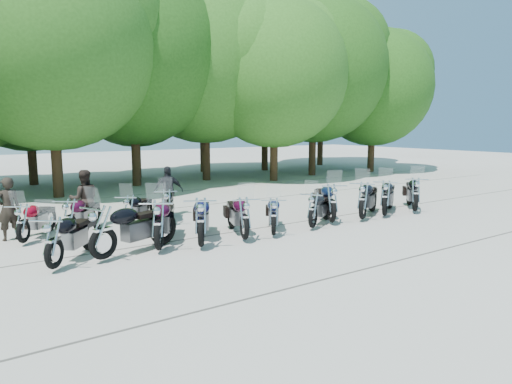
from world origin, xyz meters
TOP-DOWN VIEW (x-y plane):
  - ground at (0.00, 0.00)m, footprint 90.00×90.00m
  - tree_3 at (-3.57, 11.24)m, footprint 8.70×8.70m
  - tree_4 at (0.54, 13.09)m, footprint 9.13×9.13m
  - tree_5 at (4.61, 13.20)m, footprint 9.04×9.04m
  - tree_6 at (7.55, 10.82)m, footprint 8.00×8.00m
  - tree_7 at (11.20, 11.78)m, footprint 8.79×8.79m
  - tree_8 at (15.83, 11.20)m, footprint 7.53×7.53m
  - tree_11 at (-3.76, 16.43)m, footprint 7.56×7.56m
  - tree_12 at (1.80, 16.47)m, footprint 7.88×7.88m
  - tree_13 at (6.69, 17.47)m, footprint 8.31×8.31m
  - tree_14 at (10.68, 16.09)m, footprint 8.02×8.02m
  - tree_15 at (16.61, 17.02)m, footprint 9.67×9.67m
  - motorcycle_0 at (-5.75, 0.55)m, footprint 2.02×2.25m
  - motorcycle_1 at (-4.71, 0.63)m, footprint 2.68×1.69m
  - motorcycle_2 at (-3.39, 0.65)m, footprint 1.99×2.59m
  - motorcycle_3 at (-2.41, 0.37)m, footprint 1.96×2.63m
  - motorcycle_4 at (-1.14, 0.37)m, footprint 1.51×2.49m
  - motorcycle_5 at (-0.21, 0.34)m, footprint 1.83×2.16m
  - motorcycle_6 at (1.28, 0.42)m, footprint 2.23×1.75m
  - motorcycle_7 at (2.25, 0.65)m, footprint 1.92×2.59m
  - motorcycle_8 at (3.40, 0.45)m, footprint 2.56×2.00m
  - motorcycle_9 at (4.46, 0.44)m, footprint 2.49×2.04m
  - motorcycle_10 at (5.90, 0.34)m, footprint 2.35×2.27m
  - motorcycle_11 at (-5.97, 3.29)m, footprint 1.72×2.14m
  - motorcycle_12 at (-4.86, 3.13)m, footprint 1.89×2.20m
  - motorcycle_13 at (-3.21, 3.27)m, footprint 1.85×2.03m
  - motorcycle_14 at (-2.05, 3.31)m, footprint 1.64×2.32m
  - rider_0 at (-6.19, 4.08)m, footprint 0.68×0.52m
  - rider_1 at (-4.15, 4.44)m, footprint 0.96×0.81m
  - rider_2 at (-1.34, 4.76)m, footprint 1.06×0.65m

SIDE VIEW (x-z plane):
  - ground at x=0.00m, z-range 0.00..0.00m
  - motorcycle_13 at x=-3.21m, z-range 0.00..1.19m
  - motorcycle_11 at x=-5.97m, z-range 0.00..1.21m
  - motorcycle_5 at x=-0.21m, z-range 0.00..1.24m
  - motorcycle_6 at x=1.28m, z-range 0.00..1.25m
  - motorcycle_12 at x=-4.86m, z-range 0.00..1.26m
  - motorcycle_14 at x=-2.05m, z-range 0.00..1.27m
  - motorcycle_0 at x=-5.75m, z-range 0.00..1.31m
  - motorcycle_4 at x=-1.14m, z-range 0.00..1.35m
  - motorcycle_9 at x=4.46m, z-range 0.00..1.41m
  - motorcycle_10 at x=5.90m, z-range 0.00..1.42m
  - motorcycle_7 at x=2.25m, z-range 0.00..1.43m
  - motorcycle_8 at x=3.40m, z-range 0.00..1.44m
  - motorcycle_2 at x=-3.39m, z-range 0.00..1.45m
  - motorcycle_1 at x=-4.71m, z-range 0.00..1.45m
  - motorcycle_3 at x=-2.41m, z-range 0.00..1.46m
  - rider_2 at x=-1.34m, z-range 0.00..1.69m
  - rider_0 at x=-6.19m, z-range 0.00..1.69m
  - rider_1 at x=-4.15m, z-range 0.00..1.75m
  - tree_8 at x=15.83m, z-range 0.85..10.10m
  - tree_11 at x=-3.76m, z-range 0.85..10.14m
  - tree_12 at x=1.80m, z-range 0.89..10.56m
  - tree_6 at x=7.55m, z-range 0.90..10.72m
  - tree_14 at x=10.68m, z-range 0.91..10.75m
  - tree_13 at x=6.69m, z-range 0.94..11.14m
  - tree_3 at x=-3.57m, z-range 0.98..11.66m
  - tree_7 at x=11.20m, z-range 0.99..11.79m
  - tree_5 at x=4.61m, z-range 1.02..12.12m
  - tree_4 at x=0.54m, z-range 1.03..12.24m
  - tree_15 at x=16.61m, z-range 1.09..12.96m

